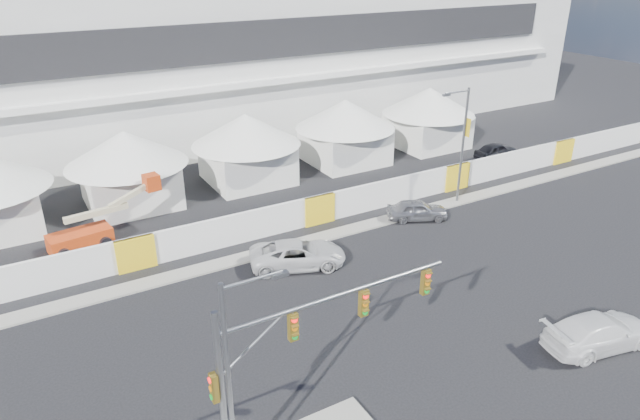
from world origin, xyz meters
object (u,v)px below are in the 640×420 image
pickup_near (599,332)px  traffic_mast (279,367)px  streetlight_median (235,375)px  boom_lift (91,231)px  sedan_silver (417,210)px  streetlight_curb (462,138)px  lot_car_b (496,151)px  pickup_curb (298,254)px

pickup_near → traffic_mast: traffic_mast is taller
streetlight_median → boom_lift: bearing=93.4°
sedan_silver → boom_lift: bearing=95.3°
sedan_silver → streetlight_curb: streetlight_curb is taller
traffic_mast → streetlight_median: (-1.75, -0.51, 0.79)m
sedan_silver → traffic_mast: 21.54m
sedan_silver → pickup_near: size_ratio=0.75×
lot_car_b → streetlight_median: 38.24m
lot_car_b → traffic_mast: (-30.57, -19.54, 3.22)m
boom_lift → streetlight_curb: bearing=-22.4°
boom_lift → pickup_near: bearing=-57.9°
traffic_mast → streetlight_median: size_ratio=1.16×
pickup_near → lot_car_b: 26.15m
lot_car_b → streetlight_curb: (-9.67, -5.56, 4.14)m
pickup_curb → streetlight_curb: streetlight_curb is taller
traffic_mast → boom_lift: 20.61m
sedan_silver → traffic_mast: bearing=153.1°
lot_car_b → traffic_mast: traffic_mast is taller
streetlight_median → traffic_mast: bearing=16.4°
pickup_near → lot_car_b: (15.24, 21.25, -0.09)m
streetlight_curb → lot_car_b: bearing=29.9°
lot_car_b → sedan_silver: bearing=113.5°
traffic_mast → sedan_silver: bearing=38.2°
lot_car_b → pickup_near: bearing=143.0°
sedan_silver → streetlight_curb: size_ratio=0.49×
pickup_curb → streetlight_curb: size_ratio=0.66×
streetlight_median → streetlight_curb: streetlight_curb is taller
pickup_near → streetlight_median: bearing=96.0°
pickup_curb → lot_car_b: 25.03m
lot_car_b → streetlight_median: streetlight_median is taller
pickup_curb → traffic_mast: (-6.81, -11.65, 3.15)m
traffic_mast → streetlight_curb: streetlight_curb is taller
traffic_mast → streetlight_curb: 25.16m
streetlight_curb → boom_lift: bearing=165.4°
pickup_near → streetlight_median: 17.56m
streetlight_median → pickup_near: bearing=-4.0°
streetlight_curb → boom_lift: 24.97m
streetlight_curb → traffic_mast: bearing=-146.2°
pickup_curb → streetlight_median: size_ratio=0.69×
pickup_near → boom_lift: bearing=49.9°
pickup_near → streetlight_median: size_ratio=0.69×
lot_car_b → pickup_curb: bearing=107.1°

